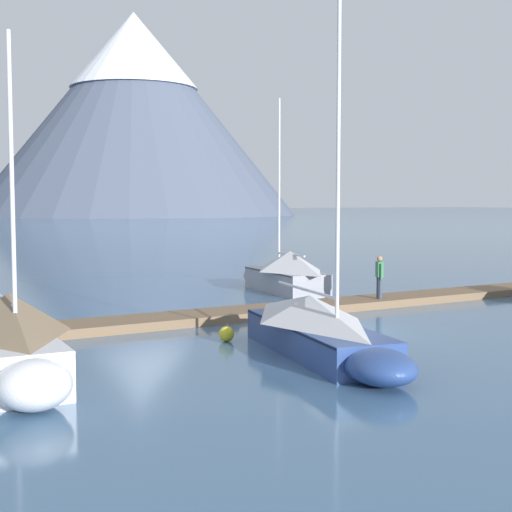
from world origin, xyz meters
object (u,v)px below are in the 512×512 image
object	(u,v)px
sailboat_second_berth	(321,329)
mooring_buoy_channel_marker	(227,334)
sailboat_nearest_berth	(13,343)
sailboat_mid_dock_port	(284,272)
person_on_dock	(379,274)

from	to	relation	value
sailboat_second_berth	mooring_buoy_channel_marker	distance (m)	3.40
sailboat_nearest_berth	sailboat_mid_dock_port	distance (m)	18.44
person_on_dock	mooring_buoy_channel_marker	distance (m)	9.33
sailboat_nearest_berth	mooring_buoy_channel_marker	bearing A→B (deg)	17.99
sailboat_nearest_berth	person_on_dock	distance (m)	16.12
sailboat_mid_dock_port	sailboat_nearest_berth	bearing A→B (deg)	-141.28
sailboat_nearest_berth	sailboat_mid_dock_port	world-z (taller)	sailboat_mid_dock_port
sailboat_second_berth	mooring_buoy_channel_marker	xyz separation A→B (m)	(-1.18, 3.15, -0.51)
sailboat_second_berth	person_on_dock	world-z (taller)	sailboat_second_berth
sailboat_second_berth	sailboat_mid_dock_port	size ratio (longest dim) A/B	1.05
mooring_buoy_channel_marker	sailboat_nearest_berth	bearing A→B (deg)	-162.01
sailboat_mid_dock_port	person_on_dock	size ratio (longest dim) A/B	5.21
person_on_dock	mooring_buoy_channel_marker	size ratio (longest dim) A/B	3.17
sailboat_second_berth	person_on_dock	bearing A→B (deg)	41.86
person_on_dock	sailboat_mid_dock_port	bearing A→B (deg)	96.90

